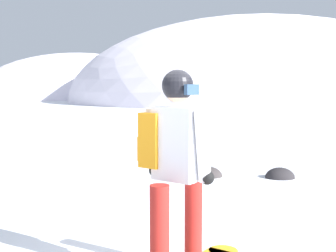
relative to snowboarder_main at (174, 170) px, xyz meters
name	(u,v)px	position (x,y,z in m)	size (l,w,h in m)	color
ridge_peak_main	(255,101)	(10.55, 41.25, -0.92)	(37.38, 33.64, 16.82)	white
ridge_peak_far	(80,98)	(-9.36, 55.34, -0.92)	(26.40, 23.76, 11.68)	white
snowboarder_main	(174,170)	(0.00, 0.00, 0.00)	(1.24, 1.51, 1.71)	orange
rock_dark	(208,176)	(0.84, 4.15, -0.92)	(0.49, 0.42, 0.34)	#383333
rock_mid	(280,178)	(2.06, 3.98, -0.92)	(0.51, 0.44, 0.36)	#282628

